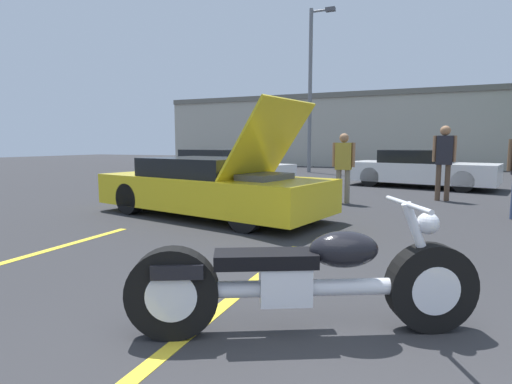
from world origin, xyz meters
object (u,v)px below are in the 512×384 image
object	(u,v)px
light_pole	(312,84)
motorcycle	(303,281)
show_car_hood_open	(211,187)
parked_car_left_row	(221,168)
spectator_near_motorcycle	(444,156)
spectator_midground	(343,162)
parked_car_mid_left_row	(420,169)

from	to	relation	value
light_pole	motorcycle	distance (m)	17.29
show_car_hood_open	parked_car_left_row	world-z (taller)	show_car_hood_open
light_pole	spectator_near_motorcycle	distance (m)	10.53
light_pole	spectator_midground	size ratio (longest dim) A/B	4.76
light_pole	motorcycle	bearing A→B (deg)	-75.25
motorcycle	spectator_midground	distance (m)	6.65
parked_car_left_row	parked_car_mid_left_row	xyz separation A→B (m)	(6.00, 2.18, -0.01)
light_pole	show_car_hood_open	xyz separation A→B (m)	(1.37, -12.37, -3.65)
parked_car_left_row	spectator_midground	bearing A→B (deg)	-10.67
light_pole	parked_car_left_row	world-z (taller)	light_pole
spectator_near_motorcycle	motorcycle	bearing A→B (deg)	-98.77
spectator_near_motorcycle	spectator_midground	world-z (taller)	spectator_near_motorcycle
light_pole	parked_car_left_row	size ratio (longest dim) A/B	1.54
motorcycle	parked_car_mid_left_row	xyz separation A→B (m)	(0.68, 11.10, 0.17)
motorcycle	spectator_midground	bearing A→B (deg)	71.92
light_pole	parked_car_left_row	distance (m)	8.30
parked_car_mid_left_row	spectator_near_motorcycle	distance (m)	3.29
show_car_hood_open	spectator_near_motorcycle	bearing A→B (deg)	56.58
parked_car_mid_left_row	spectator_midground	bearing A→B (deg)	-95.91
parked_car_mid_left_row	show_car_hood_open	bearing A→B (deg)	-103.19
parked_car_mid_left_row	light_pole	bearing A→B (deg)	147.23
motorcycle	parked_car_mid_left_row	world-z (taller)	parked_car_mid_left_row
show_car_hood_open	spectator_near_motorcycle	xyz separation A→B (m)	(4.15, 3.96, 0.52)
show_car_hood_open	spectator_near_motorcycle	world-z (taller)	show_car_hood_open
motorcycle	spectator_near_motorcycle	world-z (taller)	spectator_near_motorcycle
parked_car_left_row	spectator_midground	world-z (taller)	spectator_midground
parked_car_mid_left_row	spectator_near_motorcycle	size ratio (longest dim) A/B	2.59
spectator_midground	parked_car_mid_left_row	bearing A→B (deg)	70.54
spectator_near_motorcycle	show_car_hood_open	bearing A→B (deg)	-136.31
light_pole	motorcycle	size ratio (longest dim) A/B	3.29
parked_car_mid_left_row	spectator_midground	distance (m)	4.84
light_pole	parked_car_mid_left_row	bearing A→B (deg)	-46.32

